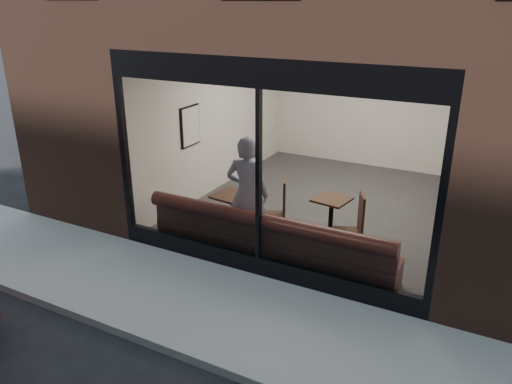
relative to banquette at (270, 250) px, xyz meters
The scene contains 21 objects.
ground 2.46m from the banquette, 90.00° to the right, with size 120.00×120.00×0.00m, color black.
sidewalk_near 1.47m from the banquette, 90.00° to the right, with size 40.00×2.00×0.01m, color gray.
kerb_near 2.51m from the banquette, 90.00° to the right, with size 40.00×0.10×0.12m, color gray.
host_building_pier_left 6.84m from the banquette, 124.05° to the left, with size 2.50×12.00×3.20m, color brown.
host_building_backfill 8.66m from the banquette, 90.00° to the left, with size 5.00×6.00×3.20m, color brown.
cafe_floor 2.56m from the banquette, 90.00° to the left, with size 6.00×6.00×0.00m, color #2D2D30.
cafe_ceiling 3.91m from the banquette, 90.00° to the left, with size 6.00×6.00×0.00m, color white.
cafe_wall_back 5.71m from the banquette, 90.00° to the left, with size 5.00×5.00×0.00m, color silver.
cafe_wall_left 3.82m from the banquette, 134.32° to the left, with size 6.00×6.00×0.00m, color silver.
cafe_wall_right 3.82m from the banquette, 45.68° to the left, with size 6.00×6.00×0.00m, color silver.
storefront_kick 0.41m from the banquette, 90.00° to the right, with size 5.00×0.10×0.30m, color black.
storefront_header 2.80m from the banquette, 90.00° to the right, with size 5.00×0.10×0.40m, color black.
storefront_mullion 1.38m from the banquette, 90.00° to the right, with size 0.06×0.10×2.50m, color black.
storefront_glass 1.39m from the banquette, 90.00° to the right, with size 4.80×4.80×0.00m, color white.
banquette is the anchor object (origin of this frame).
person 0.97m from the banquette, 153.15° to the left, with size 0.70×0.46×1.93m, color #97A3CA.
cafe_table_left 1.29m from the banquette, 150.13° to the left, with size 0.59×0.59×0.04m, color #322113.
cafe_table_right 1.44m from the banquette, 65.85° to the left, with size 0.55×0.55×0.04m, color #322113.
cafe_chair_left 1.27m from the banquette, 113.73° to the left, with size 0.43×0.43×0.04m, color #322113.
cafe_chair_right 1.43m from the banquette, 50.83° to the left, with size 0.46×0.46×0.04m, color #322113.
wall_poster 3.18m from the banquette, 148.96° to the left, with size 0.02×0.54×0.72m, color white.
Camera 1 is at (3.05, -3.81, 3.90)m, focal length 35.00 mm.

